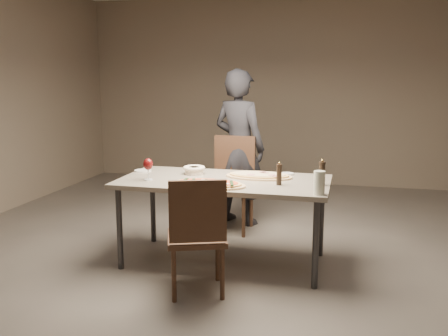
% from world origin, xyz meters
% --- Properties ---
extents(room, '(7.00, 7.00, 7.00)m').
position_xyz_m(room, '(0.00, 0.00, 1.40)').
color(room, '#5E5751').
rests_on(room, ground).
extents(dining_table, '(1.80, 0.90, 0.75)m').
position_xyz_m(dining_table, '(0.00, 0.00, 0.69)').
color(dining_table, gray).
rests_on(dining_table, ground).
extents(zucchini_pizza, '(0.62, 0.34, 0.05)m').
position_xyz_m(zucchini_pizza, '(-0.06, -0.28, 0.77)').
color(zucchini_pizza, tan).
rests_on(zucchini_pizza, dining_table).
extents(ham_pizza, '(0.59, 0.33, 0.04)m').
position_xyz_m(ham_pizza, '(0.28, 0.16, 0.77)').
color(ham_pizza, tan).
rests_on(ham_pizza, dining_table).
extents(bread_basket, '(0.20, 0.20, 0.07)m').
position_xyz_m(bread_basket, '(-0.32, 0.17, 0.79)').
color(bread_basket, beige).
rests_on(bread_basket, dining_table).
extents(oil_dish, '(0.12, 0.12, 0.01)m').
position_xyz_m(oil_dish, '(0.50, 0.35, 0.76)').
color(oil_dish, white).
rests_on(oil_dish, dining_table).
extents(pepper_mill_left, '(0.05, 0.05, 0.19)m').
position_xyz_m(pepper_mill_left, '(0.49, -0.10, 0.84)').
color(pepper_mill_left, black).
rests_on(pepper_mill_left, dining_table).
extents(pepper_mill_right, '(0.06, 0.06, 0.21)m').
position_xyz_m(pepper_mill_right, '(0.83, -0.02, 0.85)').
color(pepper_mill_right, black).
rests_on(pepper_mill_right, dining_table).
extents(carafe, '(0.09, 0.09, 0.18)m').
position_xyz_m(carafe, '(0.83, -0.36, 0.84)').
color(carafe, silver).
rests_on(carafe, dining_table).
extents(wine_glass, '(0.08, 0.08, 0.19)m').
position_xyz_m(wine_glass, '(-0.62, -0.18, 0.88)').
color(wine_glass, silver).
rests_on(wine_glass, dining_table).
extents(side_plate, '(0.16, 0.16, 0.01)m').
position_xyz_m(side_plate, '(-0.83, 0.18, 0.76)').
color(side_plate, white).
rests_on(side_plate, dining_table).
extents(chair_near, '(0.56, 0.56, 0.91)m').
position_xyz_m(chair_near, '(-0.02, -0.72, 0.51)').
color(chair_near, '#3E271A').
rests_on(chair_near, ground).
extents(chair_far, '(0.47, 0.47, 0.99)m').
position_xyz_m(chair_far, '(-0.16, 1.00, 0.56)').
color(chair_far, '#3E271A').
rests_on(chair_far, ground).
extents(diner, '(0.73, 0.61, 1.71)m').
position_xyz_m(diner, '(-0.14, 1.23, 0.85)').
color(diner, black).
rests_on(diner, ground).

